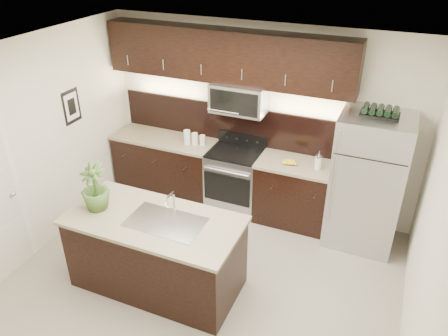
% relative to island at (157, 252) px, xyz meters
% --- Properties ---
extents(ground, '(4.50, 4.50, 0.00)m').
position_rel_island_xyz_m(ground, '(0.47, 0.19, -0.47)').
color(ground, gray).
rests_on(ground, ground).
extents(room_walls, '(4.52, 4.02, 2.71)m').
position_rel_island_xyz_m(room_walls, '(0.36, 0.16, 1.22)').
color(room_walls, silver).
rests_on(room_walls, ground).
extents(counter_run, '(3.51, 0.65, 0.94)m').
position_rel_island_xyz_m(counter_run, '(0.01, 1.88, -0.00)').
color(counter_run, black).
rests_on(counter_run, ground).
extents(upper_fixtures, '(3.49, 0.40, 1.66)m').
position_rel_island_xyz_m(upper_fixtures, '(0.04, 2.03, 1.67)').
color(upper_fixtures, black).
rests_on(upper_fixtures, counter_run).
extents(island, '(1.96, 0.96, 0.94)m').
position_rel_island_xyz_m(island, '(0.00, 0.00, 0.00)').
color(island, black).
rests_on(island, ground).
extents(sink_faucet, '(0.84, 0.50, 0.28)m').
position_rel_island_xyz_m(sink_faucet, '(0.15, 0.01, 0.48)').
color(sink_faucet, silver).
rests_on(sink_faucet, island).
extents(refrigerator, '(0.87, 0.79, 1.81)m').
position_rel_island_xyz_m(refrigerator, '(2.06, 1.82, 0.43)').
color(refrigerator, '#B2B2B7').
rests_on(refrigerator, ground).
extents(wine_rack, '(0.45, 0.28, 0.10)m').
position_rel_island_xyz_m(wine_rack, '(2.06, 1.82, 1.38)').
color(wine_rack, black).
rests_on(wine_rack, refrigerator).
extents(plant, '(0.34, 0.34, 0.56)m').
position_rel_island_xyz_m(plant, '(-0.70, -0.06, 0.75)').
color(plant, '#375723').
rests_on(plant, island).
extents(canisters, '(0.31, 0.14, 0.21)m').
position_rel_island_xyz_m(canisters, '(-0.44, 1.85, 0.56)').
color(canisters, silver).
rests_on(canisters, counter_run).
extents(french_press, '(0.09, 0.09, 0.26)m').
position_rel_island_xyz_m(french_press, '(1.41, 1.83, 0.56)').
color(french_press, silver).
rests_on(french_press, counter_run).
extents(bananas, '(0.23, 0.20, 0.06)m').
position_rel_island_xyz_m(bananas, '(0.98, 1.80, 0.50)').
color(bananas, gold).
rests_on(bananas, counter_run).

